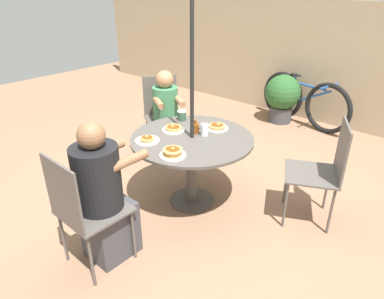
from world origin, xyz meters
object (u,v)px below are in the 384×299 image
patio_chair_north (163,111)px  diner_north (166,119)px  pancake_plate_c (174,129)px  syrup_bottle (195,128)px  patio_chair_south (324,167)px  patio_table (192,149)px  pancake_plate_a (147,140)px  coffee_cup (182,115)px  pancake_plate_d (173,153)px  patio_chair_east (82,207)px  pancake_plate_b (217,127)px  potted_shrub (282,96)px  bicycle (304,101)px  diner_east (103,199)px  drinking_glass_a (205,130)px

patio_chair_north → diner_north: bearing=90.0°
pancake_plate_c → syrup_bottle: size_ratio=1.63×
patio_chair_south → syrup_bottle: size_ratio=7.08×
patio_table → patio_chair_north: 1.20m
pancake_plate_a → pancake_plate_c: bearing=89.4°
pancake_plate_c → coffee_cup: (-0.13, 0.25, 0.03)m
patio_table → pancake_plate_c: bearing=178.6°
patio_chair_north → syrup_bottle: size_ratio=7.08×
pancake_plate_d → coffee_cup: bearing=127.4°
pancake_plate_c → syrup_bottle: (0.21, 0.09, 0.04)m
patio_chair_east → pancake_plate_b: patio_chair_east is taller
patio_chair_east → potted_shrub: bearing=96.4°
patio_table → bicycle: size_ratio=0.75×
patio_chair_north → pancake_plate_d: bearing=79.8°
patio_chair_south → pancake_plate_b: bearing=75.5°
diner_east → patio_chair_south: bearing=55.8°
diner_north → pancake_plate_c: 0.84m
patio_chair_north → drinking_glass_a: (1.09, -0.51, 0.21)m
patio_table → pancake_plate_a: pancake_plate_a is taller
patio_chair_south → potted_shrub: patio_chair_south is taller
patio_chair_east → syrup_bottle: 1.31m
pancake_plate_c → drinking_glass_a: size_ratio=1.99×
diner_north → pancake_plate_a: diner_north is taller
patio_chair_north → syrup_bottle: bearing=93.0°
diner_east → bicycle: (-0.07, 3.72, -0.16)m
diner_east → drinking_glass_a: (0.07, 1.13, 0.23)m
drinking_glass_a → syrup_bottle: bearing=-168.6°
pancake_plate_b → bicycle: same height
patio_chair_north → diner_east: 1.93m
diner_east → pancake_plate_b: (0.06, 1.34, 0.19)m
pancake_plate_a → pancake_plate_b: pancake_plate_b is taller
diner_east → drinking_glass_a: size_ratio=10.40×
patio_table → patio_chair_south: 1.20m
diner_east → pancake_plate_c: diner_east is taller
pancake_plate_a → patio_chair_north: bearing=129.3°
patio_chair_south → bicycle: (-1.16, 2.16, -0.18)m
patio_chair_south → pancake_plate_a: (-1.32, -0.88, 0.17)m
patio_chair_north → drinking_glass_a: size_ratio=8.64×
coffee_cup → diner_north: bearing=152.4°
syrup_bottle → patio_chair_south: bearing=22.1°
diner_east → pancake_plate_d: diner_east is taller
coffee_cup → pancake_plate_c: bearing=-63.6°
diner_east → pancake_plate_d: size_ratio=5.22×
diner_north → pancake_plate_d: size_ratio=4.92×
pancake_plate_d → pancake_plate_b: bearing=96.4°
patio_chair_south → potted_shrub: (-1.47, 2.05, -0.14)m
patio_chair_south → potted_shrub: 2.53m
diner_north → potted_shrub: bearing=-162.0°
coffee_cup → patio_chair_east: bearing=-76.2°
pancake_plate_b → pancake_plate_d: (0.08, -0.72, 0.01)m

